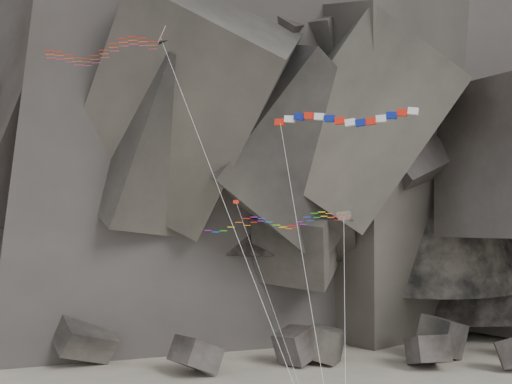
{
  "coord_description": "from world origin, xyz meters",
  "views": [
    {
      "loc": [
        1.19,
        -50.15,
        19.66
      ],
      "look_at": [
        1.0,
        6.0,
        21.62
      ],
      "focal_mm": 45.0,
      "sensor_mm": 36.0,
      "label": 1
    }
  ],
  "objects_px": {
    "banner_kite": "(344,119)",
    "delta_kite": "(97,51)",
    "pennant_kite": "(260,271)",
    "parafoil_kite": "(271,222)"
  },
  "relations": [
    {
      "from": "banner_kite",
      "to": "pennant_kite",
      "type": "xyz_separation_m",
      "value": [
        -6.89,
        -1.95,
        -12.1
      ]
    },
    {
      "from": "parafoil_kite",
      "to": "pennant_kite",
      "type": "distance_m",
      "value": 5.26
    },
    {
      "from": "delta_kite",
      "to": "banner_kite",
      "type": "xyz_separation_m",
      "value": [
        20.21,
        -0.15,
        -5.66
      ]
    },
    {
      "from": "delta_kite",
      "to": "pennant_kite",
      "type": "distance_m",
      "value": 22.3
    },
    {
      "from": "delta_kite",
      "to": "pennant_kite",
      "type": "relative_size",
      "value": 1.75
    },
    {
      "from": "banner_kite",
      "to": "parafoil_kite",
      "type": "height_order",
      "value": "banner_kite"
    },
    {
      "from": "delta_kite",
      "to": "banner_kite",
      "type": "height_order",
      "value": "delta_kite"
    },
    {
      "from": "delta_kite",
      "to": "parafoil_kite",
      "type": "xyz_separation_m",
      "value": [
        14.28,
        1.46,
        -14.01
      ]
    },
    {
      "from": "banner_kite",
      "to": "delta_kite",
      "type": "bearing_deg",
      "value": -162.53
    },
    {
      "from": "pennant_kite",
      "to": "delta_kite",
      "type": "bearing_deg",
      "value": 159.42
    }
  ]
}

